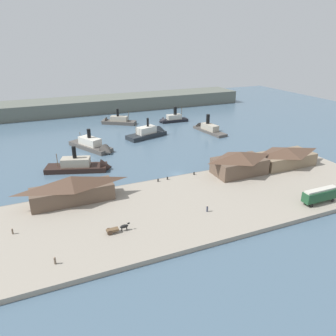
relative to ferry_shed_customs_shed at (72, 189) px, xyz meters
name	(u,v)px	position (x,y,z in m)	size (l,w,h in m)	color
ground_plane	(177,174)	(35.31, 8.40, -5.03)	(320.00, 320.00, 0.00)	slate
quay_promenade	(210,201)	(35.31, -13.60, -4.43)	(110.00, 36.00, 1.20)	#9E9384
seawall_edge	(182,177)	(35.31, 4.80, -4.53)	(110.00, 0.80, 1.00)	gray
ferry_shed_customs_shed	(72,189)	(0.00, 0.00, 0.00)	(22.25, 7.37, 7.53)	brown
ferry_shed_west_terminal	(240,162)	(53.09, -1.56, 0.01)	(17.20, 10.05, 7.56)	brown
ferry_shed_east_terminal	(286,156)	(72.41, -1.56, -0.58)	(20.22, 10.20, 6.40)	#847056
street_tram	(320,194)	(61.59, -27.03, -1.42)	(10.72, 2.74, 4.10)	#1E4C2D
horse_cart	(117,228)	(7.26, -19.34, -2.90)	(5.62, 1.37, 1.87)	brown
pedestrian_by_tram	(207,209)	(31.03, -19.35, -3.03)	(0.44, 0.44, 1.76)	#33384C
pedestrian_standing_center	(12,231)	(-15.09, -10.66, -3.13)	(0.38, 0.38, 1.53)	#6B5B4C
pedestrian_near_cart	(55,261)	(-7.08, -25.45, -3.05)	(0.42, 0.42, 1.70)	#6B5B4C
mooring_post_east	(194,173)	(38.90, 3.14, -3.38)	(0.44, 0.44, 0.90)	black
mooring_post_center_east	(158,180)	(26.13, 2.88, -3.38)	(0.44, 0.44, 0.90)	black
mooring_post_center_west	(167,178)	(29.40, 3.11, -3.38)	(0.44, 0.44, 0.90)	black
ferry_departing_north	(94,146)	(14.42, 44.37, -3.45)	(16.08, 23.54, 10.26)	#514C47
ferry_near_quay	(206,128)	(70.64, 50.95, -3.56)	(8.01, 22.68, 10.22)	#514C47
ferry_outer_harbor	(84,166)	(6.91, 24.15, -3.48)	(23.30, 12.93, 10.84)	black
ferry_moored_west	(115,121)	(33.03, 82.44, -3.59)	(18.96, 14.95, 9.67)	#514C47
ferry_approaching_west	(151,133)	(42.33, 53.54, -3.42)	(21.65, 12.41, 10.93)	#23282D
ferry_moored_east	(171,119)	(62.01, 74.35, -3.46)	(16.35, 5.83, 9.68)	black
far_headland	(104,104)	(35.31, 118.40, -1.03)	(180.00, 24.00, 8.00)	#60665B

